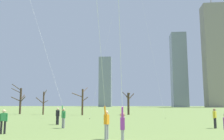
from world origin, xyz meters
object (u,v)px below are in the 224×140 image
bare_tree_left_of_center (82,101)px  kite_flyer_far_back_yellow (102,68)px  bystander_strolling_midfield (58,115)px  bystander_watching_nearby (3,120)px  bystander_far_off_by_trees (215,117)px  bare_tree_right_of_center (20,100)px  bare_tree_center (128,102)px  bare_tree_leftmost (43,102)px  kite_flyer_midfield_left_green (120,38)px  kite_flyer_foreground_right_white (50,71)px

bare_tree_left_of_center → kite_flyer_far_back_yellow: bearing=-75.4°
bystander_strolling_midfield → bystander_watching_nearby: same height
bystander_far_off_by_trees → bare_tree_right_of_center: (-29.21, 24.62, 1.91)m
bystander_strolling_midfield → bare_tree_center: 22.64m
bare_tree_right_of_center → bare_tree_leftmost: size_ratio=1.26×
bystander_strolling_midfield → bystander_watching_nearby: 7.48m
bystander_watching_nearby → bare_tree_center: bearing=75.4°
bystander_strolling_midfield → bystander_watching_nearby: bearing=-100.0°
kite_flyer_far_back_yellow → bare_tree_center: (0.49, 31.94, -1.66)m
bare_tree_right_of_center → kite_flyer_midfield_left_green: bearing=-58.5°
bare_tree_left_of_center → bare_tree_right_of_center: bare_tree_right_of_center is taller
kite_flyer_foreground_right_white → bare_tree_center: bearing=74.8°
kite_flyer_midfield_left_green → bare_tree_right_of_center: 42.34m
bare_tree_leftmost → bystander_far_off_by_trees: bearing=-43.7°
kite_flyer_midfield_left_green → bare_tree_left_of_center: 34.24m
kite_flyer_foreground_right_white → bystander_watching_nearby: size_ratio=13.30×
bystander_far_off_by_trees → bystander_watching_nearby: bearing=-161.2°
bystander_far_off_by_trees → bare_tree_right_of_center: size_ratio=0.28×
bystander_strolling_midfield → bystander_far_off_by_trees: (14.08, -2.12, 0.00)m
bystander_strolling_midfield → bare_tree_center: bare_tree_center is taller
bystander_watching_nearby → bare_tree_leftmost: 29.18m
bystander_far_off_by_trees → bare_tree_center: bare_tree_center is taller
kite_flyer_far_back_yellow → bare_tree_center: 31.98m
kite_flyer_far_back_yellow → bystander_far_off_by_trees: size_ratio=8.78×
kite_flyer_far_back_yellow → bystander_strolling_midfield: (-5.78, 10.23, -3.02)m
bystander_watching_nearby → kite_flyer_midfield_left_green: bearing=-37.0°
kite_flyer_foreground_right_white → bare_tree_center: kite_flyer_foreground_right_white is taller
bystander_far_off_by_trees → bare_tree_right_of_center: bearing=139.9°
kite_flyer_foreground_right_white → bystander_strolling_midfield: kite_flyer_foreground_right_white is taller
bare_tree_left_of_center → bare_tree_center: bearing=15.6°
kite_flyer_foreground_right_white → bare_tree_leftmost: (-9.44, 22.62, -2.69)m
bystander_strolling_midfield → bare_tree_leftmost: size_ratio=0.35×
bystander_strolling_midfield → bare_tree_left_of_center: bearing=95.7°
bystander_strolling_midfield → bare_tree_leftmost: 22.75m
bare_tree_right_of_center → kite_flyer_foreground_right_white: bearing=-58.7°
bystander_watching_nearby → bare_tree_right_of_center: bearing=114.8°
bystander_far_off_by_trees → kite_flyer_midfield_left_green: bearing=-121.9°
kite_flyer_midfield_left_green → bystander_strolling_midfield: kite_flyer_midfield_left_green is taller
kite_flyer_foreground_right_white → bystander_strolling_midfield: bearing=85.0°
bare_tree_left_of_center → bare_tree_leftmost: bare_tree_left_of_center is taller
bystander_watching_nearby → bare_tree_left_of_center: (-0.64, 26.79, 1.63)m
kite_flyer_far_back_yellow → bystander_strolling_midfield: 12.13m
bystander_far_off_by_trees → bare_tree_left_of_center: (-16.02, 21.54, 1.63)m
kite_flyer_foreground_right_white → bystander_watching_nearby: bearing=-101.9°
bystander_strolling_midfield → bare_tree_right_of_center: (-15.13, 22.50, 1.91)m
kite_flyer_far_back_yellow → bare_tree_center: kite_flyer_far_back_yellow is taller
bare_tree_center → bare_tree_right_of_center: bearing=177.9°
kite_flyer_midfield_left_green → bystander_far_off_by_trees: bearing=58.1°
bystander_far_off_by_trees → bare_tree_leftmost: size_ratio=0.35×
bystander_watching_nearby → bare_tree_center: size_ratio=0.38×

